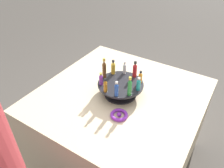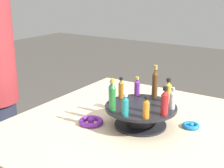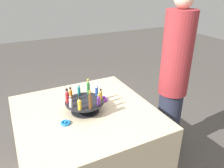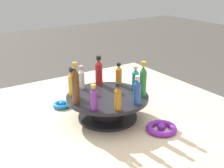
% 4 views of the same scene
% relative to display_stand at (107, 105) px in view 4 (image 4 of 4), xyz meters
% --- Properties ---
extents(display_stand, '(0.31, 0.31, 0.09)m').
position_rel_display_stand_xyz_m(display_stand, '(0.00, 0.00, 0.00)').
color(display_stand, black).
rests_on(display_stand, party_table).
extents(bottle_blue, '(0.02, 0.02, 0.10)m').
position_rel_display_stand_xyz_m(bottle_blue, '(0.12, 0.04, 0.08)').
color(bottle_blue, '#234CAD').
rests_on(bottle_blue, display_stand).
extents(bottle_green, '(0.03, 0.03, 0.13)m').
position_rel_display_stand_xyz_m(bottle_green, '(0.07, 0.11, 0.10)').
color(bottle_green, '#288438').
rests_on(bottle_green, display_stand).
extents(bottle_teal, '(0.03, 0.03, 0.09)m').
position_rel_display_stand_xyz_m(bottle_teal, '(-0.00, 0.13, 0.08)').
color(bottle_teal, teal).
rests_on(bottle_teal, display_stand).
extents(bottle_orange, '(0.03, 0.03, 0.09)m').
position_rel_display_stand_xyz_m(bottle_orange, '(-0.08, 0.10, 0.08)').
color(bottle_orange, orange).
rests_on(bottle_orange, display_stand).
extents(bottle_red, '(0.03, 0.03, 0.12)m').
position_rel_display_stand_xyz_m(bottle_red, '(-0.12, 0.04, 0.09)').
color(bottle_red, '#B21E23').
rests_on(bottle_red, display_stand).
extents(bottle_clear, '(0.02, 0.02, 0.09)m').
position_rel_display_stand_xyz_m(bottle_clear, '(-0.12, -0.04, 0.08)').
color(bottle_clear, silver).
rests_on(bottle_clear, display_stand).
extents(bottle_gold, '(0.03, 0.03, 0.11)m').
position_rel_display_stand_xyz_m(bottle_gold, '(-0.07, -0.11, 0.09)').
color(bottle_gold, gold).
rests_on(bottle_gold, display_stand).
extents(bottle_brown, '(0.03, 0.03, 0.15)m').
position_rel_display_stand_xyz_m(bottle_brown, '(0.00, -0.13, 0.11)').
color(bottle_brown, brown).
rests_on(bottle_brown, display_stand).
extents(bottle_purple, '(0.03, 0.03, 0.09)m').
position_rel_display_stand_xyz_m(bottle_purple, '(0.08, -0.10, 0.08)').
color(bottle_purple, '#702D93').
rests_on(bottle_purple, display_stand).
extents(bottle_amber, '(0.02, 0.02, 0.10)m').
position_rel_display_stand_xyz_m(bottle_amber, '(0.12, -0.04, 0.08)').
color(bottle_amber, '#AD6B19').
rests_on(bottle_amber, display_stand).
extents(ribbon_bow_blue, '(0.07, 0.07, 0.02)m').
position_rel_display_stand_xyz_m(ribbon_bow_blue, '(-0.19, -0.10, -0.05)').
color(ribbon_bow_blue, blue).
rests_on(ribbon_bow_blue, party_table).
extents(ribbon_bow_purple, '(0.11, 0.11, 0.03)m').
position_rel_display_stand_xyz_m(ribbon_bow_purple, '(0.19, 0.10, -0.04)').
color(ribbon_bow_purple, purple).
rests_on(ribbon_bow_purple, party_table).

